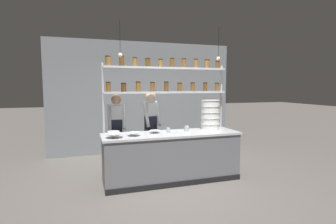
# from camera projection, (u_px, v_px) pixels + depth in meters

# --- Properties ---
(ground_plane) EXTENTS (40.00, 40.00, 0.00)m
(ground_plane) POSITION_uv_depth(u_px,v_px,m) (171.00, 180.00, 5.05)
(ground_plane) COLOR #5B5651
(back_wall) EXTENTS (5.01, 0.12, 2.99)m
(back_wall) POSITION_uv_depth(u_px,v_px,m) (144.00, 97.00, 7.18)
(back_wall) COLOR gray
(back_wall) RESTS_ON ground_plane
(prep_counter) EXTENTS (2.61, 0.76, 0.92)m
(prep_counter) POSITION_uv_depth(u_px,v_px,m) (172.00, 157.00, 5.00)
(prep_counter) COLOR slate
(prep_counter) RESTS_ON ground_plane
(spice_shelf_unit) EXTENTS (2.50, 0.28, 2.37)m
(spice_shelf_unit) POSITION_uv_depth(u_px,v_px,m) (165.00, 82.00, 5.17)
(spice_shelf_unit) COLOR #B7BABF
(spice_shelf_unit) RESTS_ON ground_plane
(chef_left) EXTENTS (0.37, 0.29, 1.64)m
(chef_left) POSITION_uv_depth(u_px,v_px,m) (117.00, 128.00, 5.37)
(chef_left) COLOR black
(chef_left) RESTS_ON ground_plane
(chef_center) EXTENTS (0.42, 0.35, 1.69)m
(chef_center) POSITION_uv_depth(u_px,v_px,m) (151.00, 125.00, 5.63)
(chef_center) COLOR black
(chef_center) RESTS_ON ground_plane
(container_stack) EXTENTS (0.39, 0.39, 0.60)m
(container_stack) POSITION_uv_depth(u_px,v_px,m) (210.00, 115.00, 5.37)
(container_stack) COLOR white
(container_stack) RESTS_ON prep_counter
(prep_bowl_near_left) EXTENTS (0.23, 0.23, 0.06)m
(prep_bowl_near_left) POSITION_uv_depth(u_px,v_px,m) (114.00, 133.00, 4.78)
(prep_bowl_near_left) COLOR silver
(prep_bowl_near_left) RESTS_ON prep_counter
(prep_bowl_center_front) EXTENTS (0.20, 0.20, 0.06)m
(prep_bowl_center_front) POSITION_uv_depth(u_px,v_px,m) (155.00, 132.00, 4.93)
(prep_bowl_center_front) COLOR silver
(prep_bowl_center_front) RESTS_ON prep_counter
(prep_bowl_center_back) EXTENTS (0.24, 0.24, 0.07)m
(prep_bowl_center_back) POSITION_uv_depth(u_px,v_px,m) (134.00, 134.00, 4.66)
(prep_bowl_center_back) COLOR white
(prep_bowl_center_back) RESTS_ON prep_counter
(prep_bowl_near_right) EXTENTS (0.29, 0.29, 0.08)m
(prep_bowl_near_right) POSITION_uv_depth(u_px,v_px,m) (114.00, 136.00, 4.48)
(prep_bowl_near_right) COLOR silver
(prep_bowl_near_right) RESTS_ON prep_counter
(serving_cup_front) EXTENTS (0.07, 0.07, 0.10)m
(serving_cup_front) POSITION_uv_depth(u_px,v_px,m) (168.00, 130.00, 4.97)
(serving_cup_front) COLOR #B2B7BC
(serving_cup_front) RESTS_ON prep_counter
(serving_cup_by_board) EXTENTS (0.09, 0.09, 0.11)m
(serving_cup_by_board) POSITION_uv_depth(u_px,v_px,m) (187.00, 129.00, 5.12)
(serving_cup_by_board) COLOR #B2B7BC
(serving_cup_by_board) RESTS_ON prep_counter
(pendant_light_row) EXTENTS (1.97, 0.07, 0.63)m
(pendant_light_row) POSITION_uv_depth(u_px,v_px,m) (172.00, 55.00, 4.82)
(pendant_light_row) COLOR black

